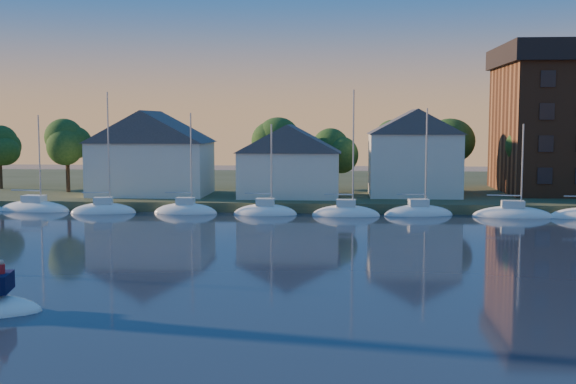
# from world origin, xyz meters

# --- Properties ---
(shoreline_land) EXTENTS (160.00, 50.00, 2.00)m
(shoreline_land) POSITION_xyz_m (0.00, 75.00, 0.00)
(shoreline_land) COLOR #364025
(shoreline_land) RESTS_ON ground
(wooden_dock) EXTENTS (120.00, 3.00, 1.00)m
(wooden_dock) POSITION_xyz_m (0.00, 52.00, 0.00)
(wooden_dock) COLOR brown
(wooden_dock) RESTS_ON ground
(clubhouse_west) EXTENTS (13.65, 9.45, 9.64)m
(clubhouse_west) POSITION_xyz_m (-22.00, 58.00, 5.93)
(clubhouse_west) COLOR silver
(clubhouse_west) RESTS_ON shoreline_land
(clubhouse_centre) EXTENTS (11.55, 8.40, 8.08)m
(clubhouse_centre) POSITION_xyz_m (-6.00, 57.00, 5.13)
(clubhouse_centre) COLOR silver
(clubhouse_centre) RESTS_ON shoreline_land
(clubhouse_east) EXTENTS (10.50, 8.40, 9.80)m
(clubhouse_east) POSITION_xyz_m (8.00, 59.00, 6.00)
(clubhouse_east) COLOR silver
(clubhouse_east) RESTS_ON shoreline_land
(tree_line) EXTENTS (93.40, 5.40, 8.90)m
(tree_line) POSITION_xyz_m (2.00, 63.00, 7.18)
(tree_line) COLOR #3D2D1B
(tree_line) RESTS_ON shoreline_land
(moored_fleet) EXTENTS (71.50, 2.40, 12.05)m
(moored_fleet) POSITION_xyz_m (-8.00, 49.00, 0.10)
(moored_fleet) COLOR white
(moored_fleet) RESTS_ON ground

